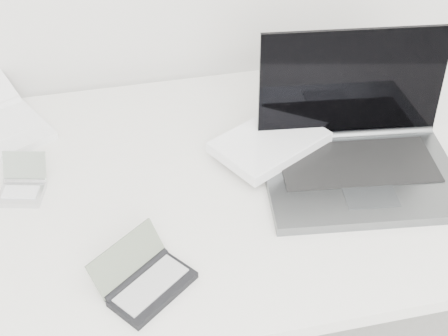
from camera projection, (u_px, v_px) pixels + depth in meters
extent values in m
cube|color=white|center=(234.00, 181.00, 1.34)|extent=(1.60, 0.80, 0.03)
cylinder|color=silver|center=(440.00, 161.00, 1.96)|extent=(0.04, 0.04, 0.70)
cube|color=#5A5D5F|center=(361.00, 179.00, 1.30)|extent=(0.43, 0.32, 0.02)
cube|color=black|center=(357.00, 163.00, 1.32)|extent=(0.34, 0.19, 0.00)
cube|color=black|center=(352.00, 85.00, 1.33)|extent=(0.40, 0.08, 0.25)
cylinder|color=#5A5D5F|center=(346.00, 135.00, 1.40)|extent=(0.39, 0.07, 0.02)
cube|color=#3C3F41|center=(371.00, 196.00, 1.25)|extent=(0.11, 0.08, 0.00)
cube|color=white|center=(270.00, 142.00, 1.36)|extent=(0.28, 0.25, 0.02)
cube|color=white|center=(270.00, 138.00, 1.35)|extent=(0.27, 0.24, 0.00)
cube|color=silver|center=(21.00, 195.00, 1.27)|extent=(0.10, 0.09, 0.01)
cube|color=#BBBBC0|center=(21.00, 192.00, 1.27)|extent=(0.08, 0.05, 0.00)
cube|color=#94A295|center=(24.00, 166.00, 1.29)|extent=(0.09, 0.05, 0.06)
cylinder|color=silver|center=(25.00, 181.00, 1.29)|extent=(0.09, 0.03, 0.01)
cube|color=black|center=(153.00, 289.00, 1.09)|extent=(0.17, 0.15, 0.01)
cube|color=#959595|center=(151.00, 285.00, 1.08)|extent=(0.14, 0.13, 0.00)
cube|color=#626C59|center=(127.00, 258.00, 1.09)|extent=(0.14, 0.12, 0.06)
cylinder|color=black|center=(137.00, 275.00, 1.10)|extent=(0.13, 0.10, 0.02)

